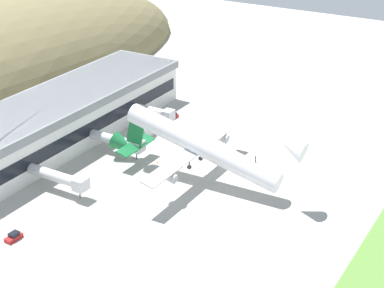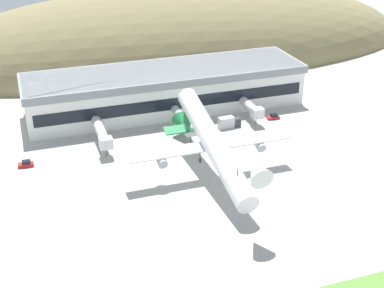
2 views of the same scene
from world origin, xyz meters
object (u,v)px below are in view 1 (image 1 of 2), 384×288
Objects in this scene: jetway_2 at (157,112)px; fuel_truck at (148,131)px; cargo_airplane at (199,147)px; service_car_0 at (14,237)px; jetway_1 at (119,141)px; service_car_1 at (173,116)px; traffic_cone_0 at (158,162)px; terminal_building at (62,115)px; jetway_0 at (60,178)px.

jetway_2 is 1.77× the size of fuel_truck.
cargo_airplane is 47.60m from service_car_0.
service_car_1 is at bearing 2.95° from jetway_1.
cargo_airplane reaches higher than traffic_cone_0.
terminal_building is 31.64m from traffic_cone_0.
cargo_airplane is 30.01m from fuel_truck.
terminal_building is 5.10× the size of jetway_0.
traffic_cone_0 is at bearing -7.95° from service_car_0.
jetway_2 is at bearing 6.40° from service_car_0.
jetway_0 is 4.54× the size of service_car_1.
jetway_1 is at bearing 87.26° from cargo_airplane.
fuel_truck is at bearing -175.54° from service_car_1.
service_car_0 is (-43.68, -4.90, -3.31)m from jetway_1.
jetway_1 is 25.21m from cargo_airplane.
jetway_2 reaches higher than fuel_truck.
terminal_building is at bearing 141.17° from jetway_2.
jetway_0 is at bearing -179.14° from fuel_truck.
fuel_truck reaches higher than traffic_cone_0.
jetway_2 is 3.17× the size of service_car_1.
fuel_truck is (14.85, 25.00, -7.40)m from cargo_airplane.
jetway_1 is (23.41, 0.25, -0.00)m from jetway_0.
traffic_cone_0 is at bearing -88.66° from terminal_building.
jetway_2 reaches higher than traffic_cone_0.
service_car_1 is at bearing -8.09° from jetway_2.
jetway_0 is at bearing 155.99° from traffic_cone_0.
traffic_cone_0 is at bearing 80.55° from cargo_airplane.
jetway_0 is 45.27m from jetway_2.
jetway_2 reaches higher than service_car_1.
service_car_1 is 6.40× the size of traffic_cone_0.
jetway_1 reaches higher than service_car_0.
terminal_building is 50.86m from service_car_0.
service_car_0 is 0.58× the size of fuel_truck.
terminal_building is 27.71m from jetway_2.
cargo_airplane is at bearing -130.23° from jetway_2.
jetway_1 is at bearing 6.40° from service_car_0.
jetway_0 reaches higher than service_car_0.
jetway_0 is 0.32× the size of cargo_airplane.
cargo_airplane is 13.61× the size of service_car_0.
fuel_truck is (57.34, 5.21, 0.85)m from service_car_0.
jetway_1 is 1.39× the size of jetway_2.
terminal_building is 34.28m from service_car_1.
fuel_truck is (13.66, 0.31, -2.46)m from jetway_1.
jetway_2 is 20.31× the size of traffic_cone_0.
fuel_truck is at bearing -55.52° from terminal_building.
cargo_airplane reaches higher than jetway_1.
jetway_0 reaches higher than traffic_cone_0.
cargo_airplane reaches higher than jetway_0.
jetway_0 is (-23.76, -19.94, -3.29)m from terminal_building.
traffic_cone_0 is (44.75, -6.25, -0.40)m from service_car_0.
service_car_0 is at bearing 172.05° from traffic_cone_0.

